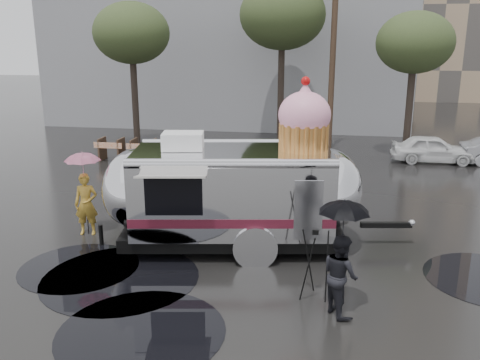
% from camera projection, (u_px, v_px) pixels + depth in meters
% --- Properties ---
extents(ground, '(120.00, 120.00, 0.00)m').
position_uv_depth(ground, '(220.00, 267.00, 12.13)').
color(ground, black).
rests_on(ground, ground).
extents(puddles, '(12.30, 10.75, 0.01)m').
position_uv_depth(puddles, '(222.00, 283.00, 11.29)').
color(puddles, black).
rests_on(puddles, ground).
extents(grey_building, '(22.00, 12.00, 13.00)m').
position_uv_depth(grey_building, '(235.00, 19.00, 33.82)').
color(grey_building, slate).
rests_on(grey_building, ground).
extents(utility_pole, '(1.60, 0.28, 9.00)m').
position_uv_depth(utility_pole, '(333.00, 53.00, 23.77)').
color(utility_pole, '#473323').
rests_on(utility_pole, ground).
extents(tree_left, '(3.64, 3.64, 6.95)m').
position_uv_depth(tree_left, '(131.00, 34.00, 24.14)').
color(tree_left, '#382D26').
rests_on(tree_left, ground).
extents(tree_mid, '(4.20, 4.20, 8.03)m').
position_uv_depth(tree_mid, '(282.00, 16.00, 24.67)').
color(tree_mid, '#382D26').
rests_on(tree_mid, ground).
extents(tree_right, '(3.36, 3.36, 6.42)m').
position_uv_depth(tree_right, '(415.00, 43.00, 22.13)').
color(tree_right, '#382D26').
rests_on(tree_right, ground).
extents(barricade_row, '(4.30, 0.80, 1.00)m').
position_uv_depth(barricade_row, '(143.00, 150.00, 22.36)').
color(barricade_row, '#473323').
rests_on(barricade_row, ground).
extents(airstream_trailer, '(8.21, 4.00, 4.47)m').
position_uv_depth(airstream_trailer, '(236.00, 188.00, 13.00)').
color(airstream_trailer, silver).
rests_on(airstream_trailer, ground).
extents(person_left, '(0.69, 0.53, 1.73)m').
position_uv_depth(person_left, '(86.00, 204.00, 13.96)').
color(person_left, gold).
rests_on(person_left, ground).
extents(umbrella_pink, '(1.18, 1.18, 2.35)m').
position_uv_depth(umbrella_pink, '(83.00, 166.00, 13.67)').
color(umbrella_pink, pink).
rests_on(umbrella_pink, ground).
extents(person_right, '(0.78, 0.90, 1.65)m').
position_uv_depth(person_right, '(340.00, 275.00, 9.88)').
color(person_right, black).
rests_on(person_right, ground).
extents(umbrella_black, '(1.20, 1.20, 2.37)m').
position_uv_depth(umbrella_black, '(344.00, 220.00, 9.57)').
color(umbrella_black, black).
rests_on(umbrella_black, ground).
extents(tripod, '(0.56, 0.64, 1.54)m').
position_uv_depth(tripod, '(315.00, 257.00, 10.46)').
color(tripod, black).
rests_on(tripod, ground).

